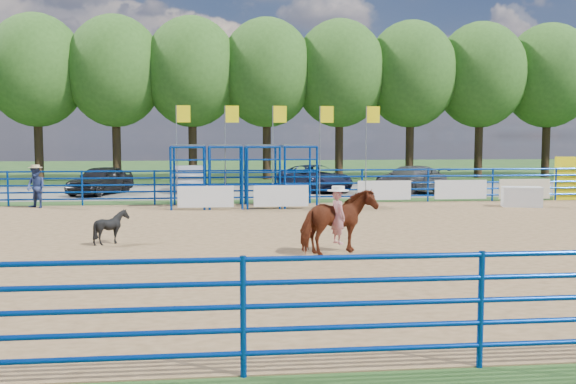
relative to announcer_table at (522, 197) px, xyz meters
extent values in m
plane|color=#325522|center=(-9.18, -7.54, -0.43)|extent=(120.00, 120.00, 0.00)
cube|color=#9D7A4E|center=(-9.18, -7.54, -0.42)|extent=(30.00, 20.00, 0.02)
cube|color=slate|center=(-9.18, 9.46, -0.43)|extent=(40.00, 10.00, 0.01)
cube|color=silver|center=(0.00, 0.00, 0.00)|extent=(1.69, 1.12, 0.83)
imported|color=maroon|center=(-9.53, -9.68, 0.39)|extent=(2.09, 1.53, 1.61)
imported|color=maroon|center=(-9.53, -9.68, 1.19)|extent=(0.48, 0.57, 1.34)
cylinder|color=white|center=(-9.53, -9.68, 1.89)|extent=(0.54, 0.54, 0.12)
imported|color=black|center=(-15.36, -7.56, 0.05)|extent=(0.91, 0.82, 0.93)
imported|color=navy|center=(-19.83, 1.67, 0.43)|extent=(1.03, 0.98, 1.68)
cylinder|color=tan|center=(-19.83, 1.67, 1.27)|extent=(0.56, 0.56, 0.11)
imported|color=black|center=(-18.38, 7.87, 0.30)|extent=(3.19, 4.58, 1.45)
imported|color=gray|center=(-14.08, 9.15, 0.27)|extent=(2.01, 4.36, 1.39)
imported|color=#161B38|center=(-7.35, 8.60, 0.27)|extent=(4.04, 5.49, 1.39)
imported|color=#515153|center=(-2.39, 7.78, 0.27)|extent=(3.32, 5.13, 1.38)
cube|color=white|center=(-12.98, 0.23, 0.12)|extent=(2.20, 0.04, 0.85)
cube|color=white|center=(-9.98, 0.23, 0.12)|extent=(2.20, 0.04, 0.85)
cube|color=white|center=(-5.18, 2.42, 0.12)|extent=(2.40, 0.04, 0.85)
cube|color=white|center=(-1.68, 2.42, 0.12)|extent=(2.40, 0.04, 0.85)
cube|color=beige|center=(1.32, 2.42, 0.12)|extent=(2.40, 0.04, 0.90)
cube|color=#FDE80D|center=(3.82, 2.56, 0.57)|extent=(2.00, 0.12, 2.00)
cylinder|color=#3F2B19|center=(-24.18, 18.46, 1.97)|extent=(0.56, 0.56, 4.80)
ellipsoid|color=#2D551B|center=(-24.18, 18.46, 7.13)|extent=(6.40, 6.40, 7.36)
cylinder|color=#3F2B19|center=(-19.18, 18.46, 1.97)|extent=(0.56, 0.56, 4.80)
ellipsoid|color=#2D551B|center=(-19.18, 18.46, 7.13)|extent=(6.40, 6.40, 7.36)
cylinder|color=#3F2B19|center=(-14.18, 18.46, 1.97)|extent=(0.56, 0.56, 4.80)
ellipsoid|color=#2D551B|center=(-14.18, 18.46, 7.13)|extent=(6.40, 6.40, 7.36)
cylinder|color=#3F2B19|center=(-9.18, 18.46, 1.97)|extent=(0.56, 0.56, 4.80)
ellipsoid|color=#2D551B|center=(-9.18, 18.46, 7.13)|extent=(6.40, 6.40, 7.36)
cylinder|color=#3F2B19|center=(-4.18, 18.46, 1.97)|extent=(0.56, 0.56, 4.80)
ellipsoid|color=#2D551B|center=(-4.18, 18.46, 7.13)|extent=(6.40, 6.40, 7.36)
cylinder|color=#3F2B19|center=(0.82, 18.46, 1.97)|extent=(0.56, 0.56, 4.80)
ellipsoid|color=#2D551B|center=(0.82, 18.46, 7.13)|extent=(6.40, 6.40, 7.36)
cylinder|color=#3F2B19|center=(5.82, 18.46, 1.97)|extent=(0.56, 0.56, 4.80)
ellipsoid|color=#2D551B|center=(5.82, 18.46, 7.13)|extent=(6.40, 6.40, 7.36)
cylinder|color=#3F2B19|center=(10.82, 18.46, 1.97)|extent=(0.56, 0.56, 4.80)
ellipsoid|color=#2D551B|center=(10.82, 18.46, 7.13)|extent=(6.40, 6.40, 7.36)
camera|label=1|loc=(-12.46, -25.17, 2.51)|focal=40.00mm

